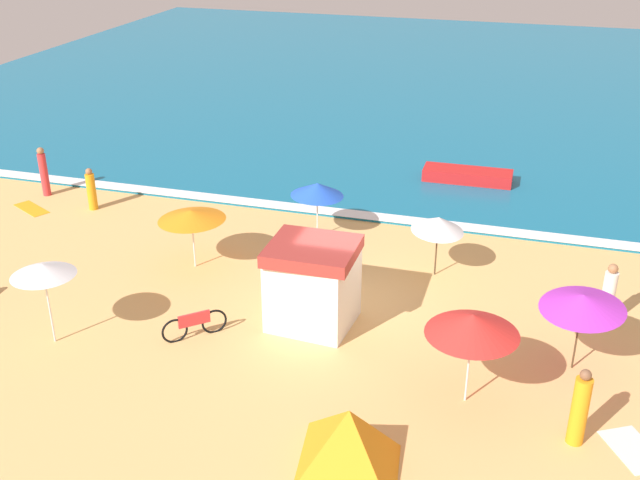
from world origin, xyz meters
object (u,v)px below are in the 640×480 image
at_px(beach_umbrella_4, 473,324).
at_px(beach_umbrella_9, 317,189).
at_px(beach_umbrella_0, 583,302).
at_px(beachgoer_2, 91,190).
at_px(beach_umbrella_3, 192,215).
at_px(parked_bicycle, 195,325).
at_px(beach_umbrella_6, 43,270).
at_px(beach_tent, 349,440).
at_px(beachgoer_0, 608,296).
at_px(beach_umbrella_1, 438,224).
at_px(lifeguard_cabana, 313,284).
at_px(beachgoer_5, 44,172).
at_px(small_boat_0, 467,175).
at_px(beachgoer_7, 580,409).

bearing_deg(beach_umbrella_4, beach_umbrella_9, 127.57).
xyz_separation_m(beach_umbrella_0, beachgoer_2, (-17.19, 5.63, -1.16)).
bearing_deg(beach_umbrella_3, beachgoer_2, 150.38).
bearing_deg(beach_umbrella_4, parked_bicycle, 174.37).
distance_m(beach_umbrella_6, beach_tent, 9.20).
bearing_deg(beachgoer_0, beach_umbrella_6, -160.21).
bearing_deg(beach_umbrella_3, beach_umbrella_1, 12.31).
bearing_deg(lifeguard_cabana, beachgoer_2, 152.14).
height_order(beach_umbrella_4, beachgoer_5, beach_umbrella_4).
relative_size(beach_umbrella_6, beachgoer_5, 1.20).
xyz_separation_m(beach_umbrella_3, beach_umbrella_4, (9.09, -4.53, 0.32)).
relative_size(beach_umbrella_6, small_boat_0, 0.66).
distance_m(beach_umbrella_4, beachgoer_2, 16.72).
xyz_separation_m(beach_umbrella_9, beachgoer_5, (-11.25, 0.66, -0.79)).
relative_size(lifeguard_cabana, beach_umbrella_0, 0.83).
xyz_separation_m(beachgoer_5, beachgoer_7, (19.73, -9.27, -0.07)).
xyz_separation_m(beach_umbrella_4, beachgoer_7, (2.47, -0.81, -1.21)).
distance_m(beach_tent, beachgoer_2, 16.62).
height_order(beach_umbrella_3, beachgoer_2, beach_umbrella_3).
height_order(beach_umbrella_4, parked_bicycle, beach_umbrella_4).
distance_m(beach_umbrella_9, beachgoer_7, 12.12).
bearing_deg(beach_umbrella_0, parked_bicycle, -171.88).
height_order(beach_umbrella_9, beachgoer_5, beach_umbrella_9).
bearing_deg(beachgoer_7, beachgoer_5, 154.82).
bearing_deg(small_boat_0, lifeguard_cabana, -103.30).
xyz_separation_m(parked_bicycle, beachgoer_2, (-7.43, 7.03, 0.38)).
bearing_deg(parked_bicycle, beach_umbrella_0, 8.12).
bearing_deg(beachgoer_7, beach_umbrella_6, 178.87).
height_order(beach_umbrella_6, small_boat_0, beach_umbrella_6).
relative_size(beach_umbrella_1, beachgoer_0, 1.22).
bearing_deg(beach_umbrella_3, beach_umbrella_0, -11.84).
distance_m(beach_umbrella_3, beach_umbrella_9, 4.50).
relative_size(beach_umbrella_0, parked_bicycle, 2.10).
relative_size(beach_umbrella_3, beach_tent, 0.70).
relative_size(lifeguard_cabana, beach_umbrella_4, 0.95).
distance_m(lifeguard_cabana, beachgoer_7, 7.65).
bearing_deg(beach_umbrella_3, small_boat_0, 52.96).
relative_size(beach_umbrella_0, beachgoer_5, 1.50).
bearing_deg(beachgoer_5, beach_umbrella_0, -17.87).
xyz_separation_m(beach_umbrella_1, beach_umbrella_6, (-9.16, -6.70, 0.43)).
bearing_deg(beach_umbrella_9, beachgoer_2, -179.63).
bearing_deg(beach_tent, beach_umbrella_1, 87.44).
height_order(lifeguard_cabana, beachgoer_2, lifeguard_cabana).
height_order(beach_umbrella_0, beach_umbrella_4, beach_umbrella_4).
bearing_deg(beachgoer_2, beach_umbrella_4, -27.71).
bearing_deg(beachgoer_5, small_boat_0, 20.86).
bearing_deg(beach_umbrella_6, beach_tent, -15.73).
distance_m(beach_umbrella_3, beachgoer_2, 6.59).
height_order(beach_umbrella_3, beach_umbrella_6, beach_umbrella_6).
relative_size(beach_tent, beachgoer_2, 1.89).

